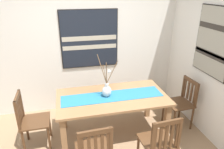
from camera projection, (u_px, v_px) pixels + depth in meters
name	position (u px, v px, depth m)	size (l,w,h in m)	color
wall_back	(85.00, 42.00, 4.00)	(6.40, 0.12, 2.70)	silver
dining_table	(112.00, 102.00, 3.32)	(1.74, 0.92, 0.74)	#8E6642
table_runner	(112.00, 96.00, 3.28)	(1.60, 0.36, 0.01)	#236B93
centerpiece_vase	(107.00, 90.00, 3.23)	(0.29, 0.25, 0.68)	silver
chair_0	(159.00, 142.00, 2.67)	(0.45, 0.45, 0.90)	#4C301C
chair_2	(31.00, 120.00, 3.12)	(0.43, 0.43, 0.92)	#4C301C
chair_3	(182.00, 102.00, 3.64)	(0.45, 0.45, 0.89)	#4C301C
painting_on_back_wall	(90.00, 39.00, 3.92)	(1.09, 0.05, 1.10)	black
painting_on_side_wall	(214.00, 42.00, 3.11)	(0.05, 0.77, 1.05)	black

